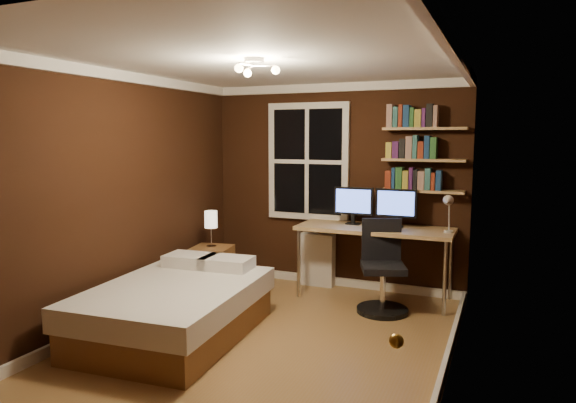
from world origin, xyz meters
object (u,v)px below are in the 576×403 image
at_px(monitor_left, 353,206).
at_px(office_chair, 382,277).
at_px(nightstand, 212,270).
at_px(bedside_lamp, 211,229).
at_px(bed, 176,308).
at_px(monitor_right, 396,208).
at_px(desk_lamp, 448,213).
at_px(desk, 375,232).
at_px(radiator, 317,260).

xyz_separation_m(monitor_left, office_chair, (0.47, -0.49, -0.68)).
relative_size(nightstand, bedside_lamp, 1.27).
bearing_deg(office_chair, bedside_lamp, 163.83).
bearing_deg(bed, monitor_right, 45.25).
relative_size(monitor_right, desk_lamp, 1.06).
height_order(monitor_left, desk_lamp, desk_lamp).
relative_size(desk, office_chair, 1.79).
relative_size(desk, desk_lamp, 4.00).
relative_size(bedside_lamp, monitor_right, 0.93).
xyz_separation_m(bed, desk, (1.43, 1.85, 0.51)).
bearing_deg(monitor_left, bedside_lamp, -157.81).
xyz_separation_m(desk, desk_lamp, (0.81, -0.10, 0.28)).
distance_m(bed, radiator, 2.18).
relative_size(bedside_lamp, office_chair, 0.44).
relative_size(bed, bedside_lamp, 4.41).
bearing_deg(radiator, monitor_right, -8.30).
height_order(bedside_lamp, radiator, bedside_lamp).
distance_m(radiator, desk, 0.93).
relative_size(bed, monitor_left, 4.12).
relative_size(nightstand, office_chair, 0.56).
xyz_separation_m(bed, nightstand, (-0.41, 1.30, 0.01)).
bearing_deg(bedside_lamp, office_chair, 4.02).
distance_m(bed, monitor_left, 2.39).
bearing_deg(monitor_left, office_chair, -46.31).
height_order(bedside_lamp, desk, bedside_lamp).
xyz_separation_m(monitor_left, monitor_right, (0.50, 0.00, 0.00)).
relative_size(bed, office_chair, 1.95).
distance_m(nightstand, monitor_left, 1.85).
bearing_deg(monitor_left, radiator, 163.75).
bearing_deg(monitor_left, desk_lamp, -9.67).
height_order(nightstand, monitor_right, monitor_right).
height_order(bedside_lamp, monitor_right, monitor_right).
xyz_separation_m(desk, office_chair, (0.19, -0.40, -0.40)).
bearing_deg(office_chair, radiator, 126.47).
relative_size(nightstand, monitor_left, 1.19).
bearing_deg(radiator, bedside_lamp, -143.58).
height_order(bed, desk, desk).
relative_size(radiator, office_chair, 0.67).
relative_size(desk, monitor_left, 3.78).
height_order(nightstand, desk_lamp, desk_lamp).
bearing_deg(desk, radiator, 163.34).
bearing_deg(radiator, bed, -107.37).
bearing_deg(nightstand, bedside_lamp, 0.00).
relative_size(bedside_lamp, desk_lamp, 0.99).
height_order(radiator, monitor_left, monitor_left).
height_order(monitor_left, office_chair, monitor_left).
height_order(monitor_right, desk_lamp, desk_lamp).
distance_m(nightstand, desk_lamp, 2.80).
distance_m(bedside_lamp, monitor_right, 2.17).
height_order(bed, monitor_right, monitor_right).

